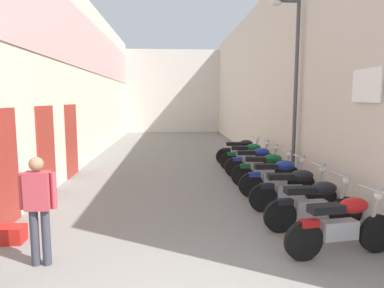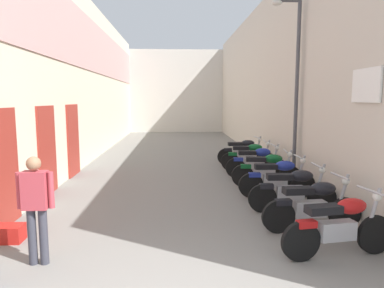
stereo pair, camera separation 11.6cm
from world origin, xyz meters
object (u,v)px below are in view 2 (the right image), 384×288
Objects in this scene: motorcycle_second at (313,204)px; motorcycle_third at (293,189)px; motorcycle_sixth at (257,161)px; pedestrian_by_doorway at (36,202)px; motorcycle_eighth at (243,151)px; motorcycle_fifth at (267,169)px; motorcycle_fourth at (277,177)px; motorcycle_nearest at (340,225)px; motorcycle_seventh at (250,156)px; plastic_crate at (9,233)px; street_lamp at (294,80)px.

motorcycle_third is (0.00, 1.06, 0.00)m from motorcycle_second.
motorcycle_sixth is 1.18× the size of pedestrian_by_doorway.
motorcycle_fifth is at bearing -90.00° from motorcycle_eighth.
motorcycle_fourth is at bearing 90.00° from motorcycle_third.
motorcycle_nearest and motorcycle_fourth have the same top height.
motorcycle_second is 1.00× the size of motorcycle_eighth.
motorcycle_fifth is at bearing -90.00° from motorcycle_seventh.
motorcycle_seventh is (-0.00, 1.00, 0.00)m from motorcycle_sixth.
motorcycle_nearest is at bearing -90.00° from motorcycle_fifth.
motorcycle_second is 1.18× the size of pedestrian_by_doorway.
pedestrian_by_doorway is (-4.42, -0.00, 0.42)m from motorcycle_nearest.
motorcycle_sixth is 6.91m from plastic_crate.
street_lamp is at bearing 40.33° from pedestrian_by_doorway.
pedestrian_by_doorway is (-4.42, -4.19, 0.42)m from motorcycle_fifth.
motorcycle_third is (0.00, 2.09, 0.00)m from motorcycle_nearest.
street_lamp is (0.70, 0.16, 2.36)m from motorcycle_fifth.
motorcycle_fifth is (-0.00, 3.16, 0.00)m from motorcycle_second.
motorcycle_nearest is at bearing -90.00° from motorcycle_sixth.
motorcycle_third is 5.38m from plastic_crate.
motorcycle_sixth is (-0.00, 2.14, 0.00)m from motorcycle_fourth.
motorcycle_second is at bearing 2.25° from plastic_crate.
motorcycle_nearest and motorcycle_seventh have the same top height.
motorcycle_seventh is at bearing 109.43° from street_lamp.
motorcycle_eighth is (0.00, 3.25, 0.00)m from motorcycle_fifth.
street_lamp reaches higher than motorcycle_fifth.
motorcycle_nearest is at bearing -90.00° from motorcycle_seventh.
street_lamp is at bearing 30.75° from plastic_crate.
motorcycle_second and motorcycle_fifth have the same top height.
plastic_crate is at bearing -166.33° from motorcycle_third.
motorcycle_nearest is 0.99× the size of motorcycle_fourth.
motorcycle_nearest is at bearing -90.00° from motorcycle_eighth.
motorcycle_seventh is 7.74m from pedestrian_by_doorway.
motorcycle_eighth is 3.95m from street_lamp.
motorcycle_seventh is (-0.00, 3.15, 0.00)m from motorcycle_fourth.
motorcycle_seventh is (0.00, 6.34, 0.00)m from motorcycle_nearest.
motorcycle_fifth is at bearing 43.47° from pedestrian_by_doorway.
motorcycle_seventh is (-0.00, 5.31, 0.00)m from motorcycle_second.
plastic_crate is (-0.80, 0.83, -0.78)m from pedestrian_by_doorway.
motorcycle_seventh is at bearing 90.00° from motorcycle_fourth.
motorcycle_fourth is at bearing 90.00° from motorcycle_second.
motorcycle_fourth is at bearing -90.00° from motorcycle_seventh.
motorcycle_second is at bearing -90.00° from motorcycle_sixth.
motorcycle_seventh is 0.38× the size of street_lamp.
motorcycle_third is at bearing -90.00° from motorcycle_seventh.
motorcycle_third and motorcycle_fourth have the same top height.
motorcycle_third and motorcycle_seventh have the same top height.
motorcycle_nearest is 5.34m from motorcycle_sixth.
motorcycle_second and motorcycle_seventh have the same top height.
motorcycle_third is 4.21× the size of plastic_crate.
motorcycle_second is 4.21× the size of plastic_crate.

